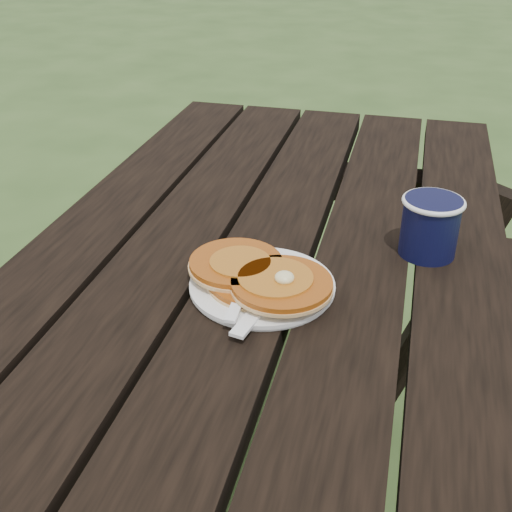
% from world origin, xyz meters
% --- Properties ---
extents(picnic_table, '(1.36, 1.80, 0.75)m').
position_xyz_m(picnic_table, '(0.00, 0.00, 0.37)').
color(picnic_table, black).
rests_on(picnic_table, ground).
extents(plate, '(0.26, 0.26, 0.01)m').
position_xyz_m(plate, '(0.02, 0.06, 0.76)').
color(plate, white).
rests_on(plate, picnic_table).
extents(pancake_stack, '(0.21, 0.17, 0.04)m').
position_xyz_m(pancake_stack, '(0.02, 0.05, 0.77)').
color(pancake_stack, '#AB5113').
rests_on(pancake_stack, plate).
extents(knife, '(0.06, 0.18, 0.00)m').
position_xyz_m(knife, '(0.04, 0.01, 0.76)').
color(knife, white).
rests_on(knife, plate).
extents(fork, '(0.04, 0.16, 0.01)m').
position_xyz_m(fork, '(0.01, 0.00, 0.77)').
color(fork, white).
rests_on(fork, plate).
extents(coffee_cup, '(0.09, 0.09, 0.09)m').
position_xyz_m(coffee_cup, '(0.25, 0.22, 0.80)').
color(coffee_cup, black).
rests_on(coffee_cup, picnic_table).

